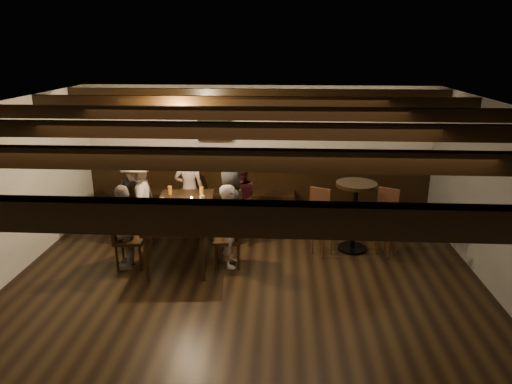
# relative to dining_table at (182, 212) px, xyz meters

# --- Properties ---
(room) EXTENTS (7.00, 7.00, 7.00)m
(room) POSITION_rel_dining_table_xyz_m (0.77, 0.72, 0.41)
(room) COLOR black
(room) RESTS_ON ground
(dining_table) EXTENTS (1.04, 2.01, 0.73)m
(dining_table) POSITION_rel_dining_table_xyz_m (0.00, 0.00, 0.00)
(dining_table) COLOR black
(dining_table) RESTS_ON floor
(chair_left_near) EXTENTS (0.46, 0.46, 0.93)m
(chair_left_near) POSITION_rel_dining_table_xyz_m (-0.76, 0.39, -0.38)
(chair_left_near) COLOR black
(chair_left_near) RESTS_ON floor
(chair_left_far) EXTENTS (0.44, 0.44, 0.89)m
(chair_left_far) POSITION_rel_dining_table_xyz_m (-0.68, -0.51, -0.39)
(chair_left_far) COLOR black
(chair_left_far) RESTS_ON floor
(chair_right_near) EXTENTS (0.46, 0.46, 0.92)m
(chair_right_near) POSITION_rel_dining_table_xyz_m (0.68, 0.51, -0.39)
(chair_right_near) COLOR black
(chair_right_near) RESTS_ON floor
(chair_right_far) EXTENTS (0.43, 0.43, 0.87)m
(chair_right_far) POSITION_rel_dining_table_xyz_m (0.75, -0.39, -0.40)
(chair_right_far) COLOR black
(chair_right_far) RESTS_ON floor
(person_bench_left) EXTENTS (0.67, 0.47, 1.30)m
(person_bench_left) POSITION_rel_dining_table_xyz_m (-0.97, 0.82, -0.02)
(person_bench_left) COLOR #232325
(person_bench_left) RESTS_ON floor
(person_bench_centre) EXTENTS (0.53, 0.38, 1.39)m
(person_bench_centre) POSITION_rel_dining_table_xyz_m (-0.09, 1.05, 0.03)
(person_bench_centre) COLOR gray
(person_bench_centre) RESTS_ON floor
(person_bench_right) EXTENTS (0.61, 0.50, 1.18)m
(person_bench_right) POSITION_rel_dining_table_xyz_m (0.82, 0.97, -0.08)
(person_bench_right) COLOR maroon
(person_bench_right) RESTS_ON floor
(person_left_near) EXTENTS (0.61, 0.97, 1.43)m
(person_left_near) POSITION_rel_dining_table_xyz_m (-0.79, 0.38, 0.05)
(person_left_near) COLOR #A89E8E
(person_left_near) RESTS_ON floor
(person_left_far) EXTENTS (0.37, 0.76, 1.25)m
(person_left_far) POSITION_rel_dining_table_xyz_m (-0.71, -0.51, -0.04)
(person_left_far) COLOR gray
(person_left_far) RESTS_ON floor
(person_right_near) EXTENTS (0.45, 0.65, 1.26)m
(person_right_near) POSITION_rel_dining_table_xyz_m (0.71, 0.51, -0.04)
(person_right_near) COLOR #2B2B2E
(person_right_near) RESTS_ON floor
(person_right_far) EXTENTS (0.33, 0.48, 1.24)m
(person_right_far) POSITION_rel_dining_table_xyz_m (0.79, -0.38, -0.05)
(person_right_far) COLOR #A89C8E
(person_right_far) RESTS_ON floor
(pint_a) EXTENTS (0.07, 0.07, 0.14)m
(pint_a) POSITION_rel_dining_table_xyz_m (-0.34, 0.67, 0.13)
(pint_a) COLOR #BF7219
(pint_a) RESTS_ON dining_table
(pint_b) EXTENTS (0.07, 0.07, 0.14)m
(pint_b) POSITION_rel_dining_table_xyz_m (0.19, 0.67, 0.13)
(pint_b) COLOR #BF7219
(pint_b) RESTS_ON dining_table
(pint_c) EXTENTS (0.07, 0.07, 0.14)m
(pint_c) POSITION_rel_dining_table_xyz_m (-0.31, 0.07, 0.13)
(pint_c) COLOR #BF7219
(pint_c) RESTS_ON dining_table
(pint_d) EXTENTS (0.07, 0.07, 0.14)m
(pint_d) POSITION_rel_dining_table_xyz_m (0.28, 0.23, 0.13)
(pint_d) COLOR silver
(pint_d) RESTS_ON dining_table
(pint_e) EXTENTS (0.07, 0.07, 0.14)m
(pint_e) POSITION_rel_dining_table_xyz_m (-0.18, -0.47, 0.13)
(pint_e) COLOR #BF7219
(pint_e) RESTS_ON dining_table
(pint_f) EXTENTS (0.07, 0.07, 0.14)m
(pint_f) POSITION_rel_dining_table_xyz_m (0.25, -0.53, 0.13)
(pint_f) COLOR silver
(pint_f) RESTS_ON dining_table
(pint_g) EXTENTS (0.07, 0.07, 0.14)m
(pint_g) POSITION_rel_dining_table_xyz_m (0.12, -0.79, 0.13)
(pint_g) COLOR #BF7219
(pint_g) RESTS_ON dining_table
(plate_near) EXTENTS (0.24, 0.24, 0.01)m
(plate_near) POSITION_rel_dining_table_xyz_m (-0.09, -0.71, 0.07)
(plate_near) COLOR white
(plate_near) RESTS_ON dining_table
(plate_far) EXTENTS (0.24, 0.24, 0.01)m
(plate_far) POSITION_rel_dining_table_xyz_m (0.21, -0.28, 0.07)
(plate_far) COLOR white
(plate_far) RESTS_ON dining_table
(condiment_caddy) EXTENTS (0.15, 0.10, 0.12)m
(condiment_caddy) POSITION_rel_dining_table_xyz_m (0.00, -0.05, 0.12)
(condiment_caddy) COLOR black
(condiment_caddy) RESTS_ON dining_table
(candle) EXTENTS (0.05, 0.05, 0.05)m
(candle) POSITION_rel_dining_table_xyz_m (0.09, 0.31, 0.08)
(candle) COLOR beige
(candle) RESTS_ON dining_table
(high_top_table) EXTENTS (0.62, 0.62, 1.11)m
(high_top_table) POSITION_rel_dining_table_xyz_m (2.65, 0.26, 0.06)
(high_top_table) COLOR black
(high_top_table) RESTS_ON floor
(bar_stool_left) EXTENTS (0.40, 0.41, 1.12)m
(bar_stool_left) POSITION_rel_dining_table_xyz_m (2.15, 0.05, -0.25)
(bar_stool_left) COLOR #381C11
(bar_stool_left) RESTS_ON floor
(bar_stool_right) EXTENTS (0.40, 0.41, 1.12)m
(bar_stool_right) POSITION_rel_dining_table_xyz_m (3.15, 0.10, -0.25)
(bar_stool_right) COLOR #381C11
(bar_stool_right) RESTS_ON floor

